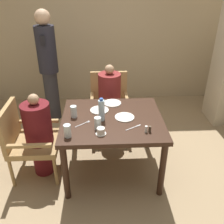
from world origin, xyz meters
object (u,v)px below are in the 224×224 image
at_px(plate_main_left, 125,117).
at_px(teacup_with_saucer, 101,131).
at_px(standing_host, 48,64).
at_px(glass_tall_mid, 67,131).
at_px(diner_in_left_chair, 39,134).
at_px(chair_far_side, 109,101).
at_px(glass_tall_near, 74,112).
at_px(plate_dessert_center, 99,110).
at_px(diner_in_far_chair, 110,101).
at_px(glass_tall_far, 98,123).
at_px(chair_left_side, 27,138).
at_px(water_bottle, 102,110).
at_px(plate_main_right, 112,103).

height_order(plate_main_left, teacup_with_saucer, teacup_with_saucer).
xyz_separation_m(standing_host, glass_tall_mid, (0.48, -1.74, -0.14)).
xyz_separation_m(diner_in_left_chair, chair_far_side, (0.86, 0.94, -0.05)).
height_order(plate_main_left, glass_tall_near, glass_tall_near).
bearing_deg(glass_tall_near, plate_dessert_center, 25.30).
xyz_separation_m(standing_host, plate_main_left, (1.09, -1.38, -0.20)).
bearing_deg(glass_tall_mid, diner_in_far_chair, 67.82).
height_order(plate_dessert_center, teacup_with_saucer, teacup_with_saucer).
height_order(chair_far_side, glass_tall_far, chair_far_side).
bearing_deg(plate_dessert_center, glass_tall_far, -92.41).
height_order(teacup_with_saucer, glass_tall_near, glass_tall_near).
bearing_deg(chair_left_side, water_bottle, -2.42).
distance_m(plate_main_left, plate_dessert_center, 0.34).
relative_size(standing_host, glass_tall_mid, 12.97).
height_order(chair_left_side, plate_dessert_center, chair_left_side).
bearing_deg(teacup_with_saucer, plate_main_left, 50.02).
bearing_deg(plate_dessert_center, standing_host, 123.85).
relative_size(chair_left_side, chair_far_side, 1.00).
relative_size(diner_in_far_chair, water_bottle, 4.17).
bearing_deg(plate_main_right, glass_tall_mid, -123.82).
bearing_deg(diner_in_left_chair, glass_tall_far, -17.85).
relative_size(plate_dessert_center, water_bottle, 0.83).
bearing_deg(glass_tall_near, water_bottle, -14.98).
height_order(chair_left_side, glass_tall_mid, chair_left_side).
xyz_separation_m(plate_main_right, glass_tall_mid, (-0.49, -0.73, 0.06)).
relative_size(chair_far_side, plate_dessert_center, 4.09).
xyz_separation_m(chair_left_side, teacup_with_saucer, (0.87, -0.33, 0.28)).
xyz_separation_m(chair_far_side, standing_host, (-0.95, 0.44, 0.45)).
distance_m(water_bottle, glass_tall_near, 0.34).
distance_m(standing_host, glass_tall_near, 1.43).
distance_m(standing_host, water_bottle, 1.64).
bearing_deg(diner_in_far_chair, chair_far_side, 90.00).
distance_m(plate_dessert_center, water_bottle, 0.26).
xyz_separation_m(plate_dessert_center, glass_tall_near, (-0.29, -0.14, 0.06)).
distance_m(chair_left_side, teacup_with_saucer, 0.97).
relative_size(plate_main_right, glass_tall_mid, 1.64).
height_order(diner_in_left_chair, teacup_with_saucer, diner_in_left_chair).
xyz_separation_m(plate_dessert_center, glass_tall_far, (-0.02, -0.41, 0.06)).
height_order(diner_in_far_chair, teacup_with_saucer, diner_in_far_chair).
bearing_deg(diner_in_left_chair, water_bottle, -2.89).
bearing_deg(diner_in_far_chair, glass_tall_near, -120.68).
xyz_separation_m(diner_in_left_chair, plate_dessert_center, (0.71, 0.19, 0.21)).
relative_size(plate_dessert_center, glass_tall_far, 1.64).
bearing_deg(glass_tall_far, glass_tall_near, 135.49).
bearing_deg(diner_in_far_chair, plate_main_right, -87.33).
xyz_separation_m(standing_host, plate_dessert_center, (0.80, -1.19, -0.20)).
height_order(diner_in_left_chair, plate_main_right, diner_in_left_chair).
bearing_deg(teacup_with_saucer, standing_host, 115.48).
bearing_deg(standing_host, plate_main_right, -46.28).
bearing_deg(glass_tall_far, diner_in_left_chair, 162.15).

